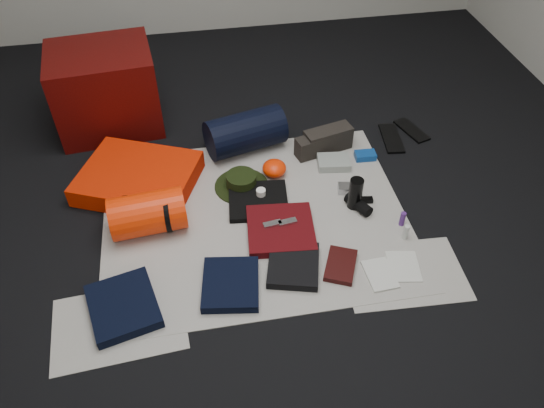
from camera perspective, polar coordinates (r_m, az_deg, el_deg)
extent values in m
cube|color=black|center=(2.85, -1.80, -1.63)|extent=(4.50, 4.50, 0.02)
cube|color=beige|center=(2.84, -1.81, -1.45)|extent=(1.60, 1.30, 0.01)
cube|color=beige|center=(2.51, -16.12, -12.26)|extent=(0.61, 0.44, 0.00)
cube|color=beige|center=(2.67, 13.96, -7.21)|extent=(0.60, 0.43, 0.00)
cube|color=#4A0705|center=(3.52, -17.47, 11.67)|extent=(0.66, 0.57, 0.51)
cube|color=red|center=(3.08, -14.18, 2.73)|extent=(0.76, 0.70, 0.11)
cylinder|color=#FF2D04|center=(2.77, -13.22, -1.00)|extent=(0.40, 0.26, 0.22)
cylinder|color=black|center=(2.79, -15.24, -1.29)|extent=(0.02, 0.22, 0.22)
cylinder|color=black|center=(2.76, -11.16, -0.79)|extent=(0.03, 0.22, 0.22)
cylinder|color=black|center=(3.21, -2.88, 7.73)|extent=(0.51, 0.35, 0.24)
cylinder|color=black|center=(3.02, -3.28, 1.96)|extent=(0.38, 0.38, 0.01)
cylinder|color=black|center=(2.99, -3.32, 2.55)|extent=(0.17, 0.17, 0.07)
cube|color=#292420|center=(3.21, 4.76, 6.32)|extent=(0.27, 0.15, 0.13)
cube|color=#292420|center=(3.25, 6.03, 6.92)|extent=(0.31, 0.18, 0.15)
cube|color=black|center=(3.44, 12.73, 6.91)|extent=(0.14, 0.30, 0.02)
cube|color=black|center=(3.54, 14.78, 7.68)|extent=(0.17, 0.28, 0.01)
cube|color=black|center=(2.53, -15.69, -10.53)|extent=(0.36, 0.39, 0.05)
cube|color=black|center=(2.52, -4.47, -8.60)|extent=(0.30, 0.33, 0.05)
cube|color=black|center=(2.59, 2.32, -6.59)|extent=(0.31, 0.33, 0.04)
cube|color=black|center=(2.90, -1.49, 0.35)|extent=(0.35, 0.33, 0.03)
cube|color=#4F080C|center=(2.74, 0.93, -2.77)|extent=(0.37, 0.37, 0.05)
ellipsoid|color=#FF2D04|center=(3.06, 0.25, 3.87)|extent=(0.18, 0.18, 0.09)
cube|color=gray|center=(3.16, 6.63, 4.47)|extent=(0.20, 0.16, 0.05)
cylinder|color=black|center=(2.87, 8.96, 1.14)|extent=(0.08, 0.08, 0.19)
cylinder|color=black|center=(2.90, 9.26, -0.06)|extent=(0.13, 0.17, 0.06)
cube|color=#AFB0B4|center=(3.00, 8.16, 1.64)|extent=(0.12, 0.09, 0.04)
cube|color=navy|center=(3.24, 10.00, 5.16)|extent=(0.13, 0.08, 0.04)
cylinder|color=#4F2577|center=(2.85, 13.85, -1.56)|extent=(0.03, 0.03, 0.08)
cylinder|color=silver|center=(2.79, 14.20, -2.93)|extent=(0.04, 0.04, 0.09)
cube|color=black|center=(2.62, 7.40, -6.56)|extent=(0.21, 0.25, 0.03)
cube|color=silver|center=(2.62, 11.53, -7.42)|extent=(0.14, 0.20, 0.01)
cube|color=silver|center=(2.68, 13.95, -6.51)|extent=(0.18, 0.22, 0.01)
cube|color=black|center=(2.96, 9.89, 0.43)|extent=(0.10, 0.05, 0.02)
cube|color=#AFB0B4|center=(2.54, -15.93, -10.99)|extent=(0.07, 0.07, 0.01)
cylinder|color=white|center=(2.90, -1.20, 1.27)|extent=(0.05, 0.05, 0.04)
cube|color=#AFB0B4|center=(2.73, 0.04, -2.15)|extent=(0.10, 0.05, 0.01)
cube|color=#AFB0B4|center=(2.74, 1.68, -1.94)|extent=(0.10, 0.05, 0.01)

